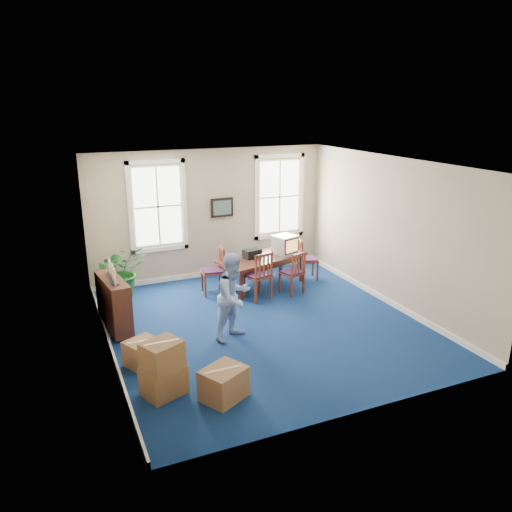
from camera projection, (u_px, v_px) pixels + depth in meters
name	position (u px, v px, depth m)	size (l,w,h in m)	color
floor	(263.00, 324.00, 10.01)	(6.50, 6.50, 0.00)	navy
ceiling	(264.00, 163.00, 9.06)	(6.50, 6.50, 0.00)	white
wall_back	(210.00, 214.00, 12.39)	(6.50, 6.50, 0.00)	tan
wall_front	(363.00, 310.00, 6.69)	(6.50, 6.50, 0.00)	tan
wall_left	(102.00, 268.00, 8.40)	(6.50, 6.50, 0.00)	tan
wall_right	(391.00, 232.00, 10.68)	(6.50, 6.50, 0.00)	tan
baseboard_back	(212.00, 273.00, 12.82)	(6.00, 0.04, 0.12)	white
baseboard_left	(111.00, 349.00, 8.87)	(0.04, 6.50, 0.12)	white
baseboard_right	(385.00, 299.00, 11.12)	(0.04, 6.50, 0.12)	white
window_left	(158.00, 206.00, 11.79)	(1.40, 0.12, 2.20)	white
window_right	(279.00, 197.00, 13.00)	(1.40, 0.12, 2.20)	white
wall_picture	(222.00, 207.00, 12.41)	(0.58, 0.06, 0.48)	black
conference_table	(262.00, 271.00, 12.02)	(2.12, 0.96, 0.72)	#4B241A
crt_tv	(285.00, 245.00, 12.12)	(0.49, 0.54, 0.45)	#B7B7BC
game_console	(296.00, 252.00, 12.25)	(0.14, 0.17, 0.04)	white
equipment_bag	(252.00, 253.00, 11.83)	(0.41, 0.26, 0.20)	black
chair_near_left	(258.00, 275.00, 11.16)	(0.50, 0.50, 1.12)	brown
chair_near_right	(292.00, 272.00, 11.51)	(0.45, 0.45, 1.01)	brown
chair_end_left	(212.00, 270.00, 11.49)	(0.49, 0.49, 1.10)	brown
chair_end_right	(308.00, 259.00, 12.45)	(0.46, 0.46, 1.02)	brown
man	(234.00, 296.00, 9.22)	(0.81, 0.62, 1.65)	#93AEE4
credenza	(114.00, 306.00, 9.64)	(0.36, 1.27, 1.00)	#4B241A
brochure_rack	(112.00, 273.00, 9.45)	(0.13, 0.75, 0.33)	#99999E
potted_plant	(122.00, 271.00, 11.29)	(1.08, 0.94, 1.21)	#144F18
cardboard_boxes	(176.00, 361.00, 7.68)	(1.61, 1.61, 0.92)	olive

